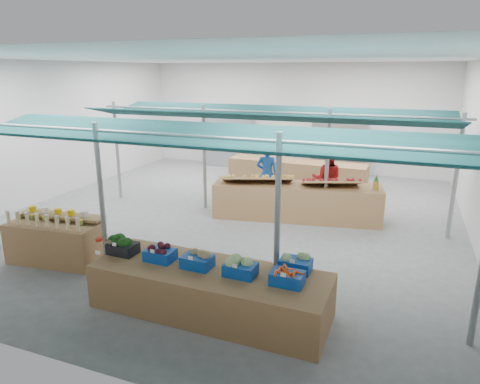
{
  "coord_description": "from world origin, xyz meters",
  "views": [
    {
      "loc": [
        4.31,
        -10.33,
        3.91
      ],
      "look_at": [
        0.91,
        -1.6,
        1.23
      ],
      "focal_mm": 32.0,
      "sensor_mm": 36.0,
      "label": 1
    }
  ],
  "objects_px": {
    "fruit_counter": "(296,201)",
    "vendor_left": "(267,174)",
    "crate_stack": "(262,302)",
    "veg_counter": "(210,291)",
    "vendor_right": "(327,179)",
    "bottle_shelf": "(57,240)"
  },
  "relations": [
    {
      "from": "bottle_shelf",
      "to": "veg_counter",
      "type": "relative_size",
      "value": 0.51
    },
    {
      "from": "fruit_counter",
      "to": "vendor_left",
      "type": "bearing_deg",
      "value": 127.51
    },
    {
      "from": "veg_counter",
      "to": "crate_stack",
      "type": "xyz_separation_m",
      "value": [
        0.89,
        0.1,
        -0.08
      ]
    },
    {
      "from": "veg_counter",
      "to": "vendor_right",
      "type": "relative_size",
      "value": 2.22
    },
    {
      "from": "veg_counter",
      "to": "fruit_counter",
      "type": "xyz_separation_m",
      "value": [
        0.19,
        5.13,
        0.09
      ]
    },
    {
      "from": "bottle_shelf",
      "to": "vendor_left",
      "type": "distance_m",
      "value": 6.28
    },
    {
      "from": "bottle_shelf",
      "to": "vendor_right",
      "type": "xyz_separation_m",
      "value": [
        4.65,
        5.58,
        0.43
      ]
    },
    {
      "from": "fruit_counter",
      "to": "vendor_left",
      "type": "height_order",
      "value": "vendor_left"
    },
    {
      "from": "veg_counter",
      "to": "vendor_left",
      "type": "distance_m",
      "value": 6.33
    },
    {
      "from": "bottle_shelf",
      "to": "vendor_left",
      "type": "height_order",
      "value": "vendor_left"
    },
    {
      "from": "vendor_left",
      "to": "vendor_right",
      "type": "height_order",
      "value": "same"
    },
    {
      "from": "vendor_left",
      "to": "vendor_right",
      "type": "relative_size",
      "value": 1.0
    },
    {
      "from": "vendor_left",
      "to": "crate_stack",
      "type": "bearing_deg",
      "value": 97.23
    },
    {
      "from": "veg_counter",
      "to": "crate_stack",
      "type": "bearing_deg",
      "value": 7.29
    },
    {
      "from": "crate_stack",
      "to": "vendor_right",
      "type": "relative_size",
      "value": 0.34
    },
    {
      "from": "veg_counter",
      "to": "vendor_right",
      "type": "distance_m",
      "value": 6.3
    },
    {
      "from": "crate_stack",
      "to": "vendor_left",
      "type": "relative_size",
      "value": 0.34
    },
    {
      "from": "veg_counter",
      "to": "fruit_counter",
      "type": "relative_size",
      "value": 0.89
    },
    {
      "from": "fruit_counter",
      "to": "vendor_right",
      "type": "bearing_deg",
      "value": 51.41
    },
    {
      "from": "crate_stack",
      "to": "vendor_left",
      "type": "xyz_separation_m",
      "value": [
        -1.9,
        6.13,
        0.58
      ]
    },
    {
      "from": "fruit_counter",
      "to": "crate_stack",
      "type": "bearing_deg",
      "value": -92.07
    },
    {
      "from": "vendor_left",
      "to": "veg_counter",
      "type": "bearing_deg",
      "value": 89.23
    }
  ]
}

